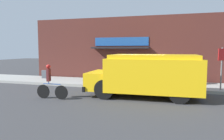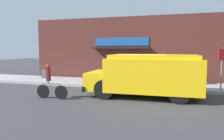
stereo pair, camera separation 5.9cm
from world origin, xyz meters
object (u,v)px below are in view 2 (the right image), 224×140
object	(u,v)px
school_bus	(148,74)
cyclist	(49,82)
stop_sign_post	(222,62)
trash_bin	(196,77)

from	to	relation	value
school_bus	cyclist	distance (m)	4.55
stop_sign_post	cyclist	bearing A→B (deg)	-154.66
school_bus	stop_sign_post	world-z (taller)	stop_sign_post
school_bus	trash_bin	distance (m)	4.31
school_bus	trash_bin	bearing A→B (deg)	53.83
stop_sign_post	trash_bin	world-z (taller)	stop_sign_post
school_bus	stop_sign_post	size ratio (longest dim) A/B	2.46
cyclist	school_bus	bearing A→B (deg)	20.90
cyclist	trash_bin	size ratio (longest dim) A/B	1.76
cyclist	trash_bin	distance (m)	8.45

